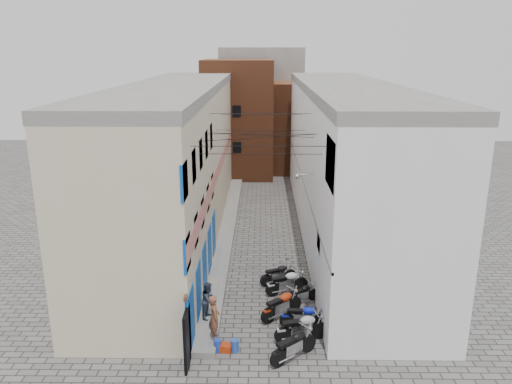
{
  "coord_description": "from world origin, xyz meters",
  "views": [
    {
      "loc": [
        0.1,
        -15.77,
        10.9
      ],
      "look_at": [
        -0.26,
        11.63,
        3.0
      ],
      "focal_mm": 35.0,
      "sensor_mm": 36.0,
      "label": 1
    }
  ],
  "objects_px": {
    "person_b": "(209,300)",
    "red_crate": "(226,348)",
    "motorcycle_c": "(304,315)",
    "water_jug_near": "(235,346)",
    "motorcycle_a": "(294,344)",
    "motorcycle_b": "(302,326)",
    "motorcycle_f": "(287,281)",
    "motorcycle_d": "(282,304)",
    "water_jug_far": "(218,345)",
    "motorcycle_g": "(278,273)",
    "motorcycle_e": "(302,293)",
    "person_a": "(214,317)"
  },
  "relations": [
    {
      "from": "motorcycle_c",
      "to": "water_jug_near",
      "type": "distance_m",
      "value": 3.19
    },
    {
      "from": "motorcycle_b",
      "to": "red_crate",
      "type": "height_order",
      "value": "motorcycle_b"
    },
    {
      "from": "person_a",
      "to": "red_crate",
      "type": "bearing_deg",
      "value": -150.86
    },
    {
      "from": "motorcycle_a",
      "to": "motorcycle_b",
      "type": "height_order",
      "value": "motorcycle_b"
    },
    {
      "from": "motorcycle_f",
      "to": "motorcycle_g",
      "type": "distance_m",
      "value": 1.05
    },
    {
      "from": "water_jug_near",
      "to": "person_b",
      "type": "bearing_deg",
      "value": 119.85
    },
    {
      "from": "motorcycle_b",
      "to": "motorcycle_e",
      "type": "relative_size",
      "value": 1.28
    },
    {
      "from": "motorcycle_d",
      "to": "red_crate",
      "type": "distance_m",
      "value": 3.34
    },
    {
      "from": "motorcycle_e",
      "to": "person_b",
      "type": "bearing_deg",
      "value": -98.9
    },
    {
      "from": "motorcycle_g",
      "to": "red_crate",
      "type": "relative_size",
      "value": 4.22
    },
    {
      "from": "water_jug_far",
      "to": "person_b",
      "type": "bearing_deg",
      "value": 104.38
    },
    {
      "from": "motorcycle_a",
      "to": "red_crate",
      "type": "height_order",
      "value": "motorcycle_a"
    },
    {
      "from": "motorcycle_a",
      "to": "motorcycle_f",
      "type": "height_order",
      "value": "motorcycle_a"
    },
    {
      "from": "person_b",
      "to": "red_crate",
      "type": "xyz_separation_m",
      "value": [
        0.82,
        -2.03,
        -0.88
      ]
    },
    {
      "from": "motorcycle_e",
      "to": "water_jug_far",
      "type": "relative_size",
      "value": 3.64
    },
    {
      "from": "motorcycle_a",
      "to": "motorcycle_g",
      "type": "height_order",
      "value": "motorcycle_a"
    },
    {
      "from": "motorcycle_d",
      "to": "water_jug_near",
      "type": "bearing_deg",
      "value": -76.52
    },
    {
      "from": "person_a",
      "to": "water_jug_far",
      "type": "bearing_deg",
      "value": -176.12
    },
    {
      "from": "motorcycle_b",
      "to": "motorcycle_f",
      "type": "xyz_separation_m",
      "value": [
        -0.39,
        3.9,
        -0.02
      ]
    },
    {
      "from": "motorcycle_a",
      "to": "water_jug_far",
      "type": "bearing_deg",
      "value": -138.45
    },
    {
      "from": "person_a",
      "to": "motorcycle_d",
      "type": "bearing_deg",
      "value": -65.68
    },
    {
      "from": "motorcycle_a",
      "to": "person_b",
      "type": "bearing_deg",
      "value": -165.94
    },
    {
      "from": "motorcycle_g",
      "to": "water_jug_near",
      "type": "xyz_separation_m",
      "value": [
        -1.8,
        -5.61,
        -0.31
      ]
    },
    {
      "from": "motorcycle_f",
      "to": "person_b",
      "type": "relative_size",
      "value": 1.37
    },
    {
      "from": "motorcycle_c",
      "to": "water_jug_far",
      "type": "height_order",
      "value": "motorcycle_c"
    },
    {
      "from": "motorcycle_a",
      "to": "motorcycle_b",
      "type": "bearing_deg",
      "value": 123.09
    },
    {
      "from": "motorcycle_c",
      "to": "red_crate",
      "type": "relative_size",
      "value": 4.39
    },
    {
      "from": "motorcycle_a",
      "to": "motorcycle_b",
      "type": "relative_size",
      "value": 0.99
    },
    {
      "from": "motorcycle_c",
      "to": "water_jug_far",
      "type": "bearing_deg",
      "value": -60.83
    },
    {
      "from": "motorcycle_e",
      "to": "motorcycle_g",
      "type": "relative_size",
      "value": 0.89
    },
    {
      "from": "motorcycle_d",
      "to": "person_b",
      "type": "xyz_separation_m",
      "value": [
        -3.0,
        -0.46,
        0.39
      ]
    },
    {
      "from": "motorcycle_f",
      "to": "water_jug_near",
      "type": "relative_size",
      "value": 4.44
    },
    {
      "from": "water_jug_near",
      "to": "water_jug_far",
      "type": "xyz_separation_m",
      "value": [
        -0.64,
        0.0,
        -0.0
      ]
    },
    {
      "from": "motorcycle_a",
      "to": "motorcycle_f",
      "type": "relative_size",
      "value": 1.02
    },
    {
      "from": "water_jug_far",
      "to": "red_crate",
      "type": "height_order",
      "value": "water_jug_far"
    },
    {
      "from": "motorcycle_f",
      "to": "red_crate",
      "type": "bearing_deg",
      "value": -51.19
    },
    {
      "from": "motorcycle_b",
      "to": "water_jug_far",
      "type": "xyz_separation_m",
      "value": [
        -3.19,
        -0.72,
        -0.4
      ]
    },
    {
      "from": "motorcycle_c",
      "to": "person_b",
      "type": "height_order",
      "value": "person_b"
    },
    {
      "from": "motorcycle_b",
      "to": "motorcycle_f",
      "type": "distance_m",
      "value": 3.92
    },
    {
      "from": "motorcycle_d",
      "to": "water_jug_near",
      "type": "relative_size",
      "value": 4.56
    },
    {
      "from": "motorcycle_c",
      "to": "person_a",
      "type": "distance_m",
      "value": 3.73
    },
    {
      "from": "motorcycle_e",
      "to": "motorcycle_f",
      "type": "distance_m",
      "value": 1.13
    },
    {
      "from": "motorcycle_b",
      "to": "water_jug_near",
      "type": "distance_m",
      "value": 2.67
    },
    {
      "from": "motorcycle_a",
      "to": "motorcycle_g",
      "type": "distance_m",
      "value": 6.08
    },
    {
      "from": "motorcycle_f",
      "to": "motorcycle_a",
      "type": "bearing_deg",
      "value": -22.63
    },
    {
      "from": "motorcycle_a",
      "to": "water_jug_near",
      "type": "relative_size",
      "value": 4.54
    },
    {
      "from": "motorcycle_b",
      "to": "motorcycle_g",
      "type": "xyz_separation_m",
      "value": [
        -0.75,
        4.89,
        -0.08
      ]
    },
    {
      "from": "person_b",
      "to": "water_jug_far",
      "type": "bearing_deg",
      "value": -149.15
    },
    {
      "from": "motorcycle_d",
      "to": "motorcycle_c",
      "type": "bearing_deg",
      "value": 6.33
    },
    {
      "from": "motorcycle_c",
      "to": "motorcycle_d",
      "type": "bearing_deg",
      "value": -130.73
    }
  ]
}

